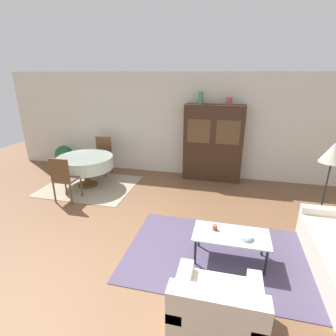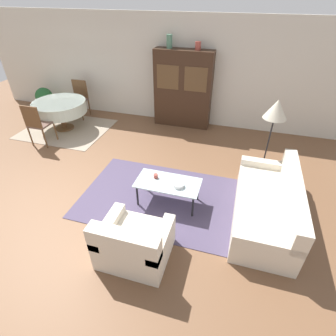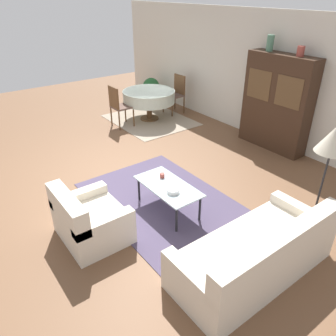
{
  "view_description": "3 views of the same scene",
  "coord_description": "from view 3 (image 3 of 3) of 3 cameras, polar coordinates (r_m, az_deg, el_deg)",
  "views": [
    {
      "loc": [
        1.31,
        -3.19,
        2.67
      ],
      "look_at": [
        0.2,
        1.4,
        0.95
      ],
      "focal_mm": 28.0,
      "sensor_mm": 36.0,
      "label": 1
    },
    {
      "loc": [
        2.43,
        -3.16,
        3.21
      ],
      "look_at": [
        1.44,
        0.2,
        0.75
      ],
      "focal_mm": 28.0,
      "sensor_mm": 36.0,
      "label": 2
    },
    {
      "loc": [
        4.78,
        -2.3,
        3.06
      ],
      "look_at": [
        1.44,
        0.2,
        0.75
      ],
      "focal_mm": 35.0,
      "sensor_mm": 36.0,
      "label": 3
    }
  ],
  "objects": [
    {
      "name": "ground_plane",
      "position": [
        6.13,
        -9.6,
        -1.44
      ],
      "size": [
        14.0,
        14.0,
        0.0
      ],
      "primitive_type": "plane",
      "color": "brown"
    },
    {
      "name": "dining_chair_far",
      "position": [
        9.08,
        1.44,
        13.13
      ],
      "size": [
        0.44,
        0.44,
        1.01
      ],
      "rotation": [
        0.0,
        0.0,
        3.14
      ],
      "color": "brown",
      "rests_on": "dining_rug"
    },
    {
      "name": "dining_rug",
      "position": [
        8.69,
        -3.11,
        8.35
      ],
      "size": [
        2.17,
        1.78,
        0.01
      ],
      "color": "gray",
      "rests_on": "ground_plane"
    },
    {
      "name": "potted_plant",
      "position": [
        10.07,
        -2.94,
        13.71
      ],
      "size": [
        0.49,
        0.49,
        0.71
      ],
      "color": "beige",
      "rests_on": "ground_plane"
    },
    {
      "name": "floor_lamp",
      "position": [
        4.6,
        26.78,
        3.88
      ],
      "size": [
        0.41,
        0.41,
        1.58
      ],
      "color": "black",
      "rests_on": "ground_plane"
    },
    {
      "name": "armchair",
      "position": [
        4.61,
        -13.58,
        -8.89
      ],
      "size": [
        0.94,
        0.81,
        0.79
      ],
      "color": "beige",
      "rests_on": "ground_plane"
    },
    {
      "name": "area_rug",
      "position": [
        5.3,
        -0.34,
        -6.26
      ],
      "size": [
        2.89,
        1.9,
        0.01
      ],
      "color": "#4C425B",
      "rests_on": "ground_plane"
    },
    {
      "name": "dining_table",
      "position": [
        8.57,
        -3.35,
        12.31
      ],
      "size": [
        1.33,
        1.33,
        0.75
      ],
      "color": "brown",
      "rests_on": "dining_rug"
    },
    {
      "name": "couch",
      "position": [
        4.13,
        15.15,
        -14.45
      ],
      "size": [
        0.91,
        2.05,
        0.81
      ],
      "rotation": [
        0.0,
        0.0,
        1.57
      ],
      "color": "beige",
      "rests_on": "ground_plane"
    },
    {
      "name": "coffee_table",
      "position": [
        4.95,
        0.0,
        -3.47
      ],
      "size": [
        1.1,
        0.55,
        0.44
      ],
      "color": "black",
      "rests_on": "area_rug"
    },
    {
      "name": "dining_chair_near",
      "position": [
        8.14,
        -8.64,
        10.93
      ],
      "size": [
        0.44,
        0.44,
        1.01
      ],
      "color": "brown",
      "rests_on": "dining_rug"
    },
    {
      "name": "vase_tall",
      "position": [
        7.17,
        17.37,
        20.06
      ],
      "size": [
        0.14,
        0.14,
        0.3
      ],
      "color": "#4C7A60",
      "rests_on": "display_cabinet"
    },
    {
      "name": "vase_short",
      "position": [
        6.79,
        22.11,
        18.33
      ],
      "size": [
        0.14,
        0.14,
        0.18
      ],
      "color": "#9E4238",
      "rests_on": "display_cabinet"
    },
    {
      "name": "display_cabinet",
      "position": [
        7.2,
        18.38,
        10.67
      ],
      "size": [
        1.48,
        0.39,
        1.94
      ],
      "color": "#382316",
      "rests_on": "ground_plane"
    },
    {
      "name": "bowl",
      "position": [
        4.75,
        0.9,
        -3.96
      ],
      "size": [
        0.18,
        0.18,
        0.06
      ],
      "color": "white",
      "rests_on": "coffee_table"
    },
    {
      "name": "cup",
      "position": [
        5.1,
        -1.03,
        -1.31
      ],
      "size": [
        0.08,
        0.08,
        0.07
      ],
      "color": "#9E4238",
      "rests_on": "coffee_table"
    },
    {
      "name": "wall_back",
      "position": [
        7.81,
        14.5,
        15.46
      ],
      "size": [
        10.0,
        0.06,
        2.7
      ],
      "color": "beige",
      "rests_on": "ground_plane"
    }
  ]
}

